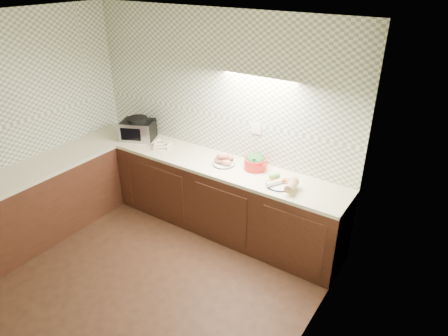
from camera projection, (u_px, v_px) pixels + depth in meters
The scene contains 8 objects.
room at pixel (97, 147), 3.39m from camera, with size 3.60×3.60×2.60m.
counter at pixel (118, 204), 4.77m from camera, with size 3.60×3.60×0.90m.
toaster_oven at pixel (138, 129), 5.33m from camera, with size 0.52×0.47×0.30m.
parsnip_pile at pixel (161, 145), 5.14m from camera, with size 0.38×0.29×0.07m.
sweet_potato_plate at pixel (224, 160), 4.69m from camera, with size 0.26×0.26×0.15m.
onion_bowl at pixel (228, 158), 4.79m from camera, with size 0.13×0.13×0.10m.
dutch_oven at pixel (255, 162), 4.57m from camera, with size 0.33×0.33×0.18m.
veg_plate at pixel (286, 182), 4.22m from camera, with size 0.37×0.31×0.14m.
Camera 1 is at (2.61, -1.98, 3.02)m, focal length 32.00 mm.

